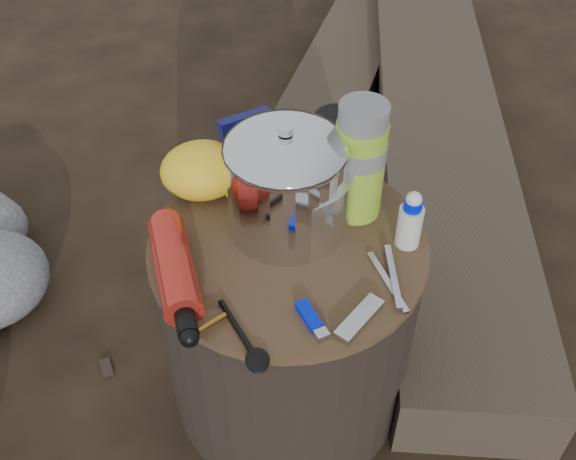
{
  "coord_description": "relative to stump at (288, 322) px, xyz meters",
  "views": [
    {
      "loc": [
        -0.13,
        -0.83,
        1.3
      ],
      "look_at": [
        0.0,
        0.0,
        0.48
      ],
      "focal_mm": 42.76,
      "sensor_mm": 36.0,
      "label": 1
    }
  ],
  "objects": [
    {
      "name": "ground",
      "position": [
        0.0,
        0.0,
        -0.22
      ],
      "size": [
        60.0,
        60.0,
        0.0
      ],
      "primitive_type": "plane",
      "color": "black",
      "rests_on": "ground"
    },
    {
      "name": "stump",
      "position": [
        0.0,
        0.0,
        0.0
      ],
      "size": [
        0.49,
        0.49,
        0.45
      ],
      "primitive_type": "cylinder",
      "color": "black",
      "rests_on": "ground"
    },
    {
      "name": "log_main",
      "position": [
        0.57,
        0.75,
        -0.14
      ],
      "size": [
        0.77,
        2.01,
        0.17
      ],
      "primitive_type": "cube",
      "rotation": [
        0.0,
        0.0,
        -0.22
      ],
      "color": "#3B3025",
      "rests_on": "ground"
    },
    {
      "name": "log_small",
      "position": [
        0.36,
        1.14,
        -0.17
      ],
      "size": [
        0.83,
        1.34,
        0.11
      ],
      "primitive_type": "cube",
      "rotation": [
        0.0,
        0.0,
        -0.45
      ],
      "color": "#3B3025",
      "rests_on": "ground"
    },
    {
      "name": "foil_windscreen",
      "position": [
        0.02,
        0.05,
        0.29
      ],
      "size": [
        0.2,
        0.2,
        0.12
      ],
      "primitive_type": "cylinder",
      "color": "white",
      "rests_on": "stump"
    },
    {
      "name": "camping_pot",
      "position": [
        0.0,
        0.04,
        0.33
      ],
      "size": [
        0.2,
        0.2,
        0.2
      ],
      "primitive_type": "cylinder",
      "color": "silver",
      "rests_on": "stump"
    },
    {
      "name": "fuel_bottle",
      "position": [
        -0.2,
        -0.06,
        0.26
      ],
      "size": [
        0.09,
        0.27,
        0.06
      ],
      "primitive_type": null,
      "rotation": [
        0.0,
        0.0,
        0.11
      ],
      "color": "#B0241A",
      "rests_on": "stump"
    },
    {
      "name": "thermos",
      "position": [
        0.14,
        0.07,
        0.34
      ],
      "size": [
        0.09,
        0.09,
        0.22
      ],
      "primitive_type": "cylinder",
      "color": "#8CB82C",
      "rests_on": "stump"
    },
    {
      "name": "travel_mug",
      "position": [
        0.12,
        0.17,
        0.29
      ],
      "size": [
        0.09,
        0.09,
        0.13
      ],
      "primitive_type": "cylinder",
      "color": "black",
      "rests_on": "stump"
    },
    {
      "name": "stuff_sack",
      "position": [
        -0.14,
        0.16,
        0.28
      ],
      "size": [
        0.15,
        0.13,
        0.1
      ],
      "primitive_type": "ellipsoid",
      "color": "yellow",
      "rests_on": "stump"
    },
    {
      "name": "food_pouch",
      "position": [
        -0.05,
        0.2,
        0.29
      ],
      "size": [
        0.1,
        0.06,
        0.13
      ],
      "primitive_type": "cube",
      "rotation": [
        0.0,
        0.0,
        0.36
      ],
      "color": "#0F1056",
      "rests_on": "stump"
    },
    {
      "name": "lighter",
      "position": [
        0.01,
        -0.17,
        0.23
      ],
      "size": [
        0.04,
        0.08,
        0.01
      ],
      "primitive_type": "cube",
      "rotation": [
        0.0,
        0.0,
        0.3
      ],
      "color": "#0017E7",
      "rests_on": "stump"
    },
    {
      "name": "multitool",
      "position": [
        0.08,
        -0.19,
        0.23
      ],
      "size": [
        0.09,
        0.09,
        0.01
      ],
      "primitive_type": "cube",
      "rotation": [
        0.0,
        0.0,
        -0.83
      ],
      "color": "#BABAC0",
      "rests_on": "stump"
    },
    {
      "name": "pot_grabber",
      "position": [
        0.15,
        -0.12,
        0.23
      ],
      "size": [
        0.04,
        0.14,
        0.01
      ],
      "primitive_type": null,
      "rotation": [
        0.0,
        0.0,
        0.04
      ],
      "color": "#BABAC0",
      "rests_on": "stump"
    },
    {
      "name": "spork",
      "position": [
        -0.11,
        -0.18,
        0.23
      ],
      "size": [
        0.08,
        0.15,
        0.01
      ],
      "primitive_type": null,
      "rotation": [
        0.0,
        0.0,
        0.35
      ],
      "color": "black",
      "rests_on": "stump"
    },
    {
      "name": "squeeze_bottle",
      "position": [
        0.2,
        -0.03,
        0.28
      ],
      "size": [
        0.04,
        0.04,
        0.1
      ],
      "primitive_type": "cylinder",
      "color": "silver",
      "rests_on": "stump"
    }
  ]
}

